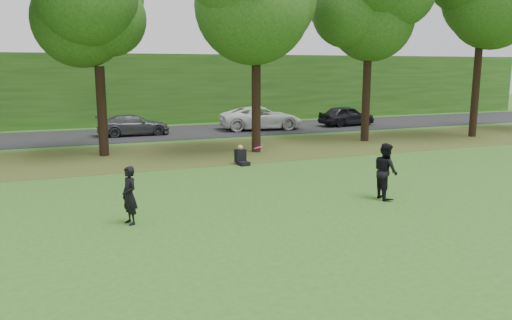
{
  "coord_description": "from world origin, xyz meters",
  "views": [
    {
      "loc": [
        -4.77,
        -10.05,
        4.07
      ],
      "look_at": [
        0.65,
        3.77,
        1.3
      ],
      "focal_mm": 35.0,
      "sensor_mm": 36.0,
      "label": 1
    }
  ],
  "objects_px": {
    "player_left": "(129,195)",
    "seated_person": "(241,157)",
    "player_right": "(386,171)",
    "frisbee": "(258,147)"
  },
  "relations": [
    {
      "from": "player_left",
      "to": "seated_person",
      "type": "distance_m",
      "value": 8.62
    },
    {
      "from": "player_right",
      "to": "seated_person",
      "type": "distance_m",
      "value": 7.31
    },
    {
      "from": "player_right",
      "to": "frisbee",
      "type": "xyz_separation_m",
      "value": [
        -4.16,
        0.28,
        0.95
      ]
    },
    {
      "from": "player_right",
      "to": "seated_person",
      "type": "relative_size",
      "value": 2.13
    },
    {
      "from": "player_left",
      "to": "player_right",
      "type": "xyz_separation_m",
      "value": [
        7.79,
        -0.28,
        0.11
      ]
    },
    {
      "from": "player_right",
      "to": "seated_person",
      "type": "bearing_deg",
      "value": 25.6
    },
    {
      "from": "seated_person",
      "to": "player_left",
      "type": "bearing_deg",
      "value": -135.97
    },
    {
      "from": "player_left",
      "to": "player_right",
      "type": "bearing_deg",
      "value": 69.55
    },
    {
      "from": "frisbee",
      "to": "seated_person",
      "type": "bearing_deg",
      "value": 74.39
    },
    {
      "from": "player_right",
      "to": "seated_person",
      "type": "xyz_separation_m",
      "value": [
        -2.31,
        6.92,
        -0.57
      ]
    }
  ]
}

